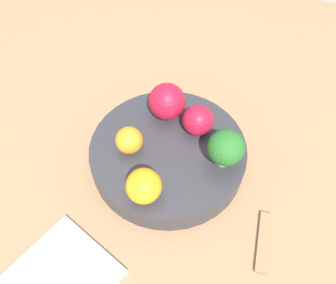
{
  "coord_description": "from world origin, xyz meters",
  "views": [
    {
      "loc": [
        0.11,
        -0.28,
        0.46
      ],
      "look_at": [
        0.0,
        0.0,
        0.07
      ],
      "focal_mm": 35.0,
      "sensor_mm": 36.0,
      "label": 1
    }
  ],
  "objects": [
    {
      "name": "apple_green",
      "position": [
        -0.03,
        0.06,
        0.09
      ],
      "size": [
        0.06,
        0.06,
        0.06
      ],
      "color": "#B7142D",
      "rests_on": "bowl"
    },
    {
      "name": "spoon",
      "position": [
        0.17,
        -0.08,
        0.02
      ],
      "size": [
        0.02,
        0.09,
        0.01
      ],
      "color": "olive",
      "rests_on": "table_surface"
    },
    {
      "name": "orange_back",
      "position": [
        -0.05,
        -0.03,
        0.08
      ],
      "size": [
        0.04,
        0.04,
        0.04
      ],
      "color": "orange",
      "rests_on": "bowl"
    },
    {
      "name": "orange_front",
      "position": [
        -0.0,
        -0.09,
        0.08
      ],
      "size": [
        0.05,
        0.05,
        0.05
      ],
      "color": "orange",
      "rests_on": "bowl"
    },
    {
      "name": "broccoli",
      "position": [
        0.09,
        -0.0,
        0.09
      ],
      "size": [
        0.05,
        0.05,
        0.06
      ],
      "color": "#99C17A",
      "rests_on": "bowl"
    },
    {
      "name": "bowl",
      "position": [
        0.0,
        0.0,
        0.04
      ],
      "size": [
        0.24,
        0.24,
        0.04
      ],
      "color": "#2D2D33",
      "rests_on": "table_surface"
    },
    {
      "name": "ground_plane",
      "position": [
        0.0,
        0.0,
        0.0
      ],
      "size": [
        6.0,
        6.0,
        0.0
      ],
      "primitive_type": "plane",
      "color": "gray"
    },
    {
      "name": "apple_red",
      "position": [
        0.03,
        0.05,
        0.08
      ],
      "size": [
        0.05,
        0.05,
        0.05
      ],
      "color": "#B7142D",
      "rests_on": "bowl"
    },
    {
      "name": "table_surface",
      "position": [
        0.0,
        0.0,
        0.01
      ],
      "size": [
        1.2,
        1.2,
        0.02
      ],
      "color": "#936D4C",
      "rests_on": "ground_plane"
    }
  ]
}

